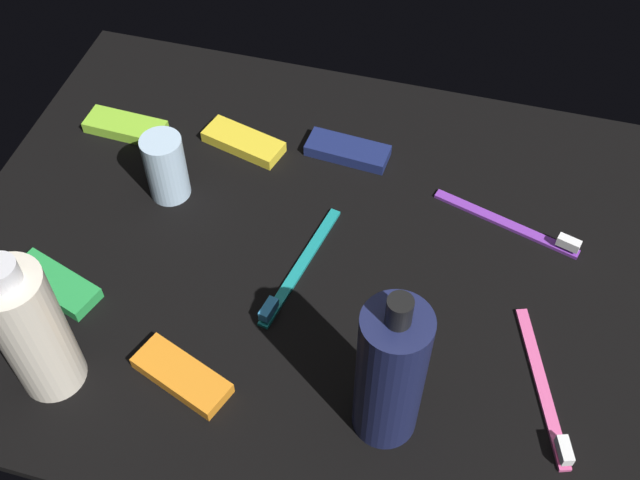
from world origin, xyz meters
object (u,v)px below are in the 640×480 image
at_px(lotion_bottle, 390,374).
at_px(snack_bar_yellow, 244,142).
at_px(deodorant_stick, 166,167).
at_px(snack_bar_green, 55,284).
at_px(toothbrush_teal, 296,271).
at_px(snack_bar_navy, 348,151).
at_px(bodywash_bottle, 32,330).
at_px(toothbrush_purple, 515,225).
at_px(snack_bar_lime, 126,127).
at_px(snack_bar_orange, 182,376).
at_px(toothbrush_pink, 545,393).

relative_size(lotion_bottle, snack_bar_yellow, 1.99).
xyz_separation_m(deodorant_stick, snack_bar_green, (0.07, 0.17, -0.04)).
height_order(toothbrush_teal, snack_bar_navy, toothbrush_teal).
bearing_deg(bodywash_bottle, snack_bar_yellow, -102.34).
bearing_deg(toothbrush_teal, snack_bar_green, 19.32).
xyz_separation_m(bodywash_bottle, toothbrush_purple, (-0.43, -0.32, -0.08)).
bearing_deg(snack_bar_navy, snack_bar_yellow, 12.98).
bearing_deg(snack_bar_green, snack_bar_navy, -114.64).
distance_m(snack_bar_navy, snack_bar_green, 0.39).
distance_m(bodywash_bottle, toothbrush_teal, 0.29).
bearing_deg(deodorant_stick, snack_bar_lime, -41.23).
bearing_deg(toothbrush_teal, toothbrush_purple, -150.13).
xyz_separation_m(deodorant_stick, snack_bar_orange, (-0.11, 0.24, -0.04)).
bearing_deg(snack_bar_navy, snack_bar_lime, 11.02).
height_order(bodywash_bottle, snack_bar_lime, bodywash_bottle).
bearing_deg(deodorant_stick, snack_bar_orange, 114.61).
xyz_separation_m(bodywash_bottle, snack_bar_lime, (0.08, -0.35, -0.08)).
bearing_deg(toothbrush_teal, toothbrush_pink, 164.21).
xyz_separation_m(snack_bar_green, snack_bar_yellow, (-0.13, -0.26, 0.00)).
height_order(toothbrush_pink, snack_bar_navy, toothbrush_pink).
relative_size(bodywash_bottle, toothbrush_purple, 1.06).
xyz_separation_m(toothbrush_pink, snack_bar_yellow, (0.40, -0.26, 0.00)).
distance_m(toothbrush_teal, snack_bar_orange, 0.17).
distance_m(bodywash_bottle, snack_bar_lime, 0.37).
relative_size(toothbrush_teal, toothbrush_purple, 1.02).
height_order(lotion_bottle, deodorant_stick, lotion_bottle).
xyz_separation_m(toothbrush_purple, snack_bar_navy, (0.22, -0.07, 0.00)).
height_order(bodywash_bottle, deodorant_stick, bodywash_bottle).
height_order(bodywash_bottle, snack_bar_orange, bodywash_bottle).
bearing_deg(snack_bar_green, snack_bar_orange, 176.40).
relative_size(toothbrush_purple, snack_bar_green, 1.69).
distance_m(toothbrush_teal, snack_bar_yellow, 0.21).
xyz_separation_m(bodywash_bottle, toothbrush_teal, (-0.20, -0.19, -0.08)).
bearing_deg(toothbrush_teal, snack_bar_orange, 64.63).
distance_m(bodywash_bottle, toothbrush_pink, 0.50).
xyz_separation_m(snack_bar_orange, snack_bar_navy, (-0.08, -0.35, 0.00)).
distance_m(snack_bar_lime, snack_bar_yellow, 0.16).
distance_m(deodorant_stick, snack_bar_lime, 0.13).
bearing_deg(snack_bar_orange, bodywash_bottle, 33.19).
relative_size(deodorant_stick, snack_bar_orange, 0.83).
distance_m(toothbrush_teal, snack_bar_navy, 0.20).
bearing_deg(snack_bar_green, toothbrush_pink, -161.28).
xyz_separation_m(toothbrush_purple, snack_bar_orange, (0.30, 0.29, 0.00)).
xyz_separation_m(toothbrush_purple, snack_bar_green, (0.48, 0.22, 0.00)).
bearing_deg(bodywash_bottle, toothbrush_pink, -167.54).
bearing_deg(lotion_bottle, toothbrush_pink, -155.91).
bearing_deg(lotion_bottle, snack_bar_orange, 2.95).
bearing_deg(lotion_bottle, toothbrush_teal, -47.98).
height_order(snack_bar_green, snack_bar_yellow, same).
bearing_deg(bodywash_bottle, snack_bar_orange, -167.05).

